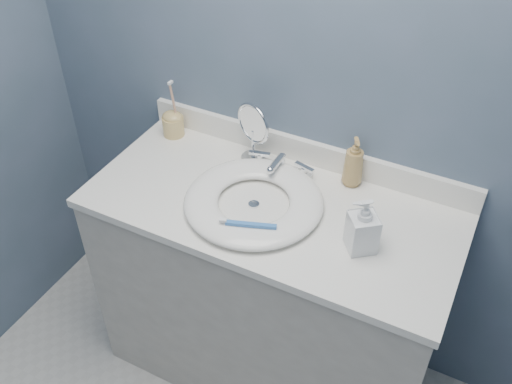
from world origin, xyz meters
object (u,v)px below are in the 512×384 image
Objects in this scene: makeup_mirror at (253,130)px; toothbrush_holder at (173,123)px; soap_bottle_clear at (363,225)px; soap_bottle_amber at (354,162)px.

toothbrush_holder reaches higher than makeup_mirror.
toothbrush_holder is at bearing -144.75° from soap_bottle_clear.
toothbrush_holder is (-0.82, 0.25, -0.04)m from soap_bottle_clear.
makeup_mirror is 0.98× the size of toothbrush_holder.
soap_bottle_clear is (0.13, -0.28, 0.00)m from soap_bottle_amber.
toothbrush_holder reaches higher than soap_bottle_clear.
soap_bottle_clear is 0.86m from toothbrush_holder.
toothbrush_holder is (-0.34, 0.00, -0.07)m from makeup_mirror.
soap_bottle_clear is at bearing -94.79° from soap_bottle_amber.
soap_bottle_amber is at bearing 2.21° from toothbrush_holder.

